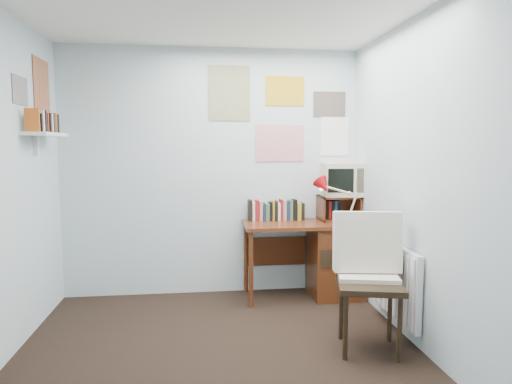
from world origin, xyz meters
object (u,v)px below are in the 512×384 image
at_px(crt_tv, 341,178).
at_px(radiator, 396,281).
at_px(desk, 330,256).
at_px(tv_riser, 339,208).
at_px(desk_lamp, 355,204).
at_px(desk_chair, 370,285).
at_px(wall_shelf, 46,134).

bearing_deg(crt_tv, radiator, -78.06).
height_order(desk, tv_riser, tv_riser).
xyz_separation_m(desk_lamp, tv_riser, (-0.06, 0.33, -0.08)).
distance_m(desk_chair, radiator, 0.48).
relative_size(desk, desk_chair, 1.20).
xyz_separation_m(desk, desk_lamp, (0.18, -0.22, 0.56)).
xyz_separation_m(tv_riser, radiator, (0.17, -1.04, -0.47)).
xyz_separation_m(desk_chair, desk_lamp, (0.24, 1.03, 0.47)).
height_order(desk_chair, wall_shelf, wall_shelf).
bearing_deg(crt_tv, wall_shelf, -165.04).
bearing_deg(desk_chair, desk, 99.79).
distance_m(tv_riser, wall_shelf, 2.83).
bearing_deg(desk_chair, wall_shelf, 173.65).
bearing_deg(desk_chair, tv_riser, 95.06).
height_order(desk, desk_chair, desk_chair).
relative_size(desk, crt_tv, 3.08).
bearing_deg(radiator, desk_chair, -138.08).
xyz_separation_m(desk, tv_riser, (0.12, 0.11, 0.48)).
bearing_deg(radiator, wall_shelf, 169.11).
relative_size(desk, radiator, 1.50).
height_order(desk, radiator, desk).
bearing_deg(desk_chair, desk_lamp, 89.43).
bearing_deg(wall_shelf, desk_lamp, 3.33).
relative_size(desk_chair, crt_tv, 2.56).
bearing_deg(desk, desk_lamp, -50.86).
distance_m(desk_chair, desk_lamp, 1.15).
bearing_deg(wall_shelf, desk, 8.40).
height_order(desk_chair, tv_riser, tv_riser).
bearing_deg(crt_tv, desk_chair, -94.34).
xyz_separation_m(tv_riser, crt_tv, (0.03, 0.02, 0.31)).
bearing_deg(tv_riser, desk, -137.04).
bearing_deg(desk_chair, radiator, 54.60).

